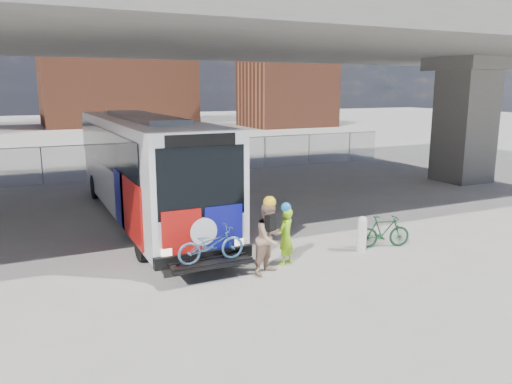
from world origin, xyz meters
TOP-DOWN VIEW (x-y plane):
  - ground at (0.00, 0.00)m, footprint 160.00×160.00m
  - bus at (-2.00, 3.51)m, footprint 2.67×12.90m
  - overpass at (0.00, 4.00)m, footprint 40.00×16.00m
  - chainlink_fence at (0.00, 12.00)m, footprint 30.00×0.06m
  - brick_buildings at (1.23, 48.23)m, footprint 54.00×22.00m
  - smokestack at (14.00, 55.00)m, footprint 2.20×2.20m
  - bollard at (2.67, -2.82)m, footprint 0.27×0.27m
  - cyclist_hivis at (0.18, -2.82)m, footprint 0.66×0.59m
  - cyclist_tan at (-0.50, -3.23)m, footprint 1.10×1.01m
  - bike_parked at (3.45, -2.82)m, footprint 1.65×0.87m

SIDE VIEW (x-z plane):
  - ground at x=0.00m, z-range 0.00..0.00m
  - bike_parked at x=3.45m, z-range 0.00..0.95m
  - bollard at x=2.67m, z-range 0.04..1.06m
  - cyclist_hivis at x=0.18m, z-range -0.03..1.64m
  - cyclist_tan at x=-0.50m, z-range -0.06..1.93m
  - chainlink_fence at x=0.00m, z-range -13.58..16.42m
  - bus at x=-2.00m, z-range 0.26..3.95m
  - brick_buildings at x=1.23m, z-range -0.58..11.42m
  - overpass at x=0.00m, z-range 2.57..10.52m
  - smokestack at x=14.00m, z-range 0.00..25.00m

